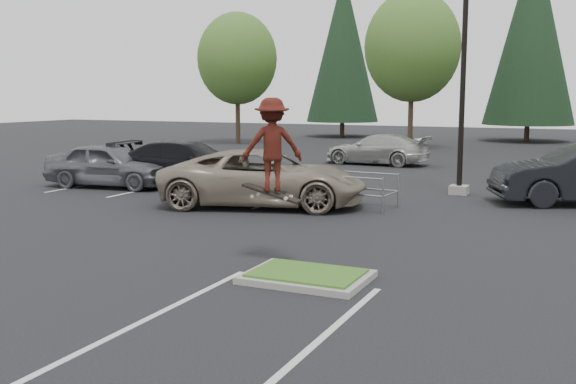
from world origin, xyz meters
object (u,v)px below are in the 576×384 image
at_px(decid_a, 237,62).
at_px(cart_corral, 322,184).
at_px(decid_b, 412,50).
at_px(car_l_black, 188,164).
at_px(car_l_tan, 261,178).
at_px(car_far_silver, 377,149).
at_px(car_l_grey, 109,165).
at_px(light_pole, 464,58).
at_px(skateboarder, 272,145).
at_px(conif_a, 343,46).
at_px(conif_b, 532,30).

height_order(decid_a, cart_corral, decid_a).
bearing_deg(decid_b, car_l_black, -97.98).
xyz_separation_m(car_l_tan, car_far_silver, (-0.48, 13.32, -0.13)).
distance_m(car_l_grey, car_far_silver, 13.49).
bearing_deg(decid_b, light_pole, -70.65).
distance_m(decid_a, car_l_grey, 22.99).
height_order(decid_b, car_l_grey, decid_b).
distance_m(cart_corral, skateboarder, 7.44).
bearing_deg(decid_a, light_pole, -44.25).
relative_size(decid_a, decid_b, 0.92).
height_order(conif_a, car_l_grey, conif_a).
xyz_separation_m(decid_a, car_l_black, (9.09, -20.23, -4.75)).
bearing_deg(car_l_black, decid_a, 17.69).
relative_size(conif_b, car_far_silver, 2.88).
bearing_deg(light_pole, car_l_grey, -163.77).
height_order(decid_a, car_l_grey, decid_a).
distance_m(conif_b, car_l_grey, 34.72).
bearing_deg(car_far_silver, conif_a, -151.37).
distance_m(light_pole, decid_a, 25.86).
relative_size(light_pole, decid_b, 1.05).
bearing_deg(car_l_tan, cart_corral, -73.36).
xyz_separation_m(decid_a, conif_b, (18.01, 10.47, 2.27)).
bearing_deg(car_l_grey, conif_b, -27.07).
height_order(decid_b, car_l_black, decid_b).
bearing_deg(light_pole, conif_b, 91.01).
distance_m(car_l_black, car_far_silver, 11.23).
relative_size(decid_b, conif_a, 0.74).
height_order(light_pole, decid_b, light_pole).
xyz_separation_m(conif_b, cart_corral, (-2.91, -32.47, -7.19)).
distance_m(light_pole, car_far_silver, 10.68).
relative_size(cart_corral, car_far_silver, 0.75).
height_order(decid_a, decid_b, decid_b).
bearing_deg(car_far_silver, car_l_tan, 6.10).
bearing_deg(car_l_grey, decid_a, 9.53).
relative_size(decid_b, cart_corral, 2.56).
bearing_deg(decid_a, conif_a, 68.09).
bearing_deg(car_l_black, car_l_grey, 110.06).
relative_size(conif_a, conif_b, 0.90).
bearing_deg(car_l_grey, cart_corral, -100.46).
distance_m(conif_a, car_far_silver, 22.56).
distance_m(cart_corral, car_l_black, 6.26).
bearing_deg(car_far_silver, decid_a, -122.69).
relative_size(decid_a, car_l_grey, 1.88).
distance_m(decid_a, cart_corral, 27.13).
height_order(conif_b, skateboarder, conif_b).
distance_m(car_l_tan, car_l_black, 5.23).
distance_m(conif_b, car_l_black, 32.73).
bearing_deg(car_far_silver, conif_b, 170.14).
height_order(decid_a, car_l_tan, decid_a).
xyz_separation_m(decid_a, car_l_tan, (13.51, -23.03, -4.72)).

